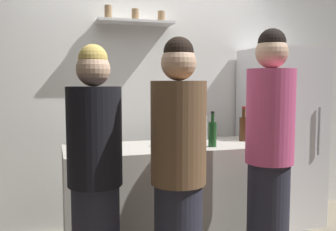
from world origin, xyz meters
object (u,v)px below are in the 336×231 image
refrigerator (280,136)px  utensil_holder (101,148)px  wine_bottle_amber_glass (243,128)px  water_bottle_plastic (203,127)px  person_pink_top (269,155)px  wine_bottle_pale_glass (86,130)px  person_brown_jacket (178,177)px  baking_pan (177,144)px  person_blonde (95,179)px  wine_bottle_green_glass (212,133)px

refrigerator → utensil_holder: 1.96m
wine_bottle_amber_glass → water_bottle_plastic: wine_bottle_amber_glass is taller
person_pink_top → refrigerator: bearing=10.9°
wine_bottle_amber_glass → wine_bottle_pale_glass: wine_bottle_pale_glass is taller
wine_bottle_amber_glass → water_bottle_plastic: 0.37m
utensil_holder → wine_bottle_amber_glass: size_ratio=0.69×
wine_bottle_amber_glass → water_bottle_plastic: size_ratio=1.23×
person_brown_jacket → wine_bottle_amber_glass: bearing=-112.7°
baking_pan → person_brown_jacket: person_brown_jacket is taller
person_pink_top → person_brown_jacket: person_pink_top is taller
wine_bottle_amber_glass → person_brown_jacket: bearing=-137.4°
person_brown_jacket → person_blonde: bearing=3.5°
utensil_holder → wine_bottle_amber_glass: (1.30, 0.27, 0.07)m
wine_bottle_green_glass → person_brown_jacket: size_ratio=0.17×
baking_pan → wine_bottle_green_glass: (0.28, -0.07, 0.09)m
water_bottle_plastic → utensil_holder: bearing=-154.4°
refrigerator → water_bottle_plastic: bearing=-174.8°
wine_bottle_pale_glass → person_pink_top: bearing=-36.6°
wine_bottle_amber_glass → utensil_holder: bearing=-168.1°
baking_pan → person_pink_top: 0.75m
person_brown_jacket → person_blonde: (-0.49, 0.19, -0.02)m
person_brown_jacket → baking_pan: bearing=-83.2°
person_blonde → utensil_holder: bearing=0.2°
wine_bottle_amber_glass → person_pink_top: 0.69m
person_brown_jacket → utensil_holder: bearing=-28.7°
water_bottle_plastic → person_pink_top: person_pink_top is taller
wine_bottle_pale_glass → person_brown_jacket: 1.16m
wine_bottle_amber_glass → wine_bottle_pale_glass: size_ratio=0.98×
wine_bottle_amber_glass → water_bottle_plastic: (-0.30, 0.20, -0.00)m
utensil_holder → wine_bottle_pale_glass: 0.51m
water_bottle_plastic → wine_bottle_amber_glass: bearing=-33.8°
water_bottle_plastic → person_pink_top: bearing=-80.2°
person_pink_top → person_blonde: size_ratio=1.09×
refrigerator → wine_bottle_green_glass: 1.08m
wine_bottle_green_glass → person_pink_top: 0.54m
baking_pan → person_blonde: bearing=-144.4°
baking_pan → utensil_holder: bearing=-166.5°
refrigerator → wine_bottle_amber_glass: size_ratio=5.63×
wine_bottle_amber_glass → baking_pan: bearing=-169.7°
person_pink_top → wine_bottle_green_glass: bearing=74.9°
water_bottle_plastic → person_brown_jacket: 1.19m
wine_bottle_green_glass → utensil_holder: bearing=-175.0°
wine_bottle_green_glass → person_blonde: 1.10m
wine_bottle_pale_glass → person_blonde: bearing=-91.5°
wine_bottle_green_glass → wine_bottle_amber_glass: 0.43m
wine_bottle_green_glass → wine_bottle_pale_glass: wine_bottle_pale_glass is taller
refrigerator → person_brown_jacket: 1.84m
water_bottle_plastic → person_blonde: (-1.07, -0.83, -0.19)m
refrigerator → person_pink_top: size_ratio=0.98×
person_pink_top → person_blonde: person_pink_top is taller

